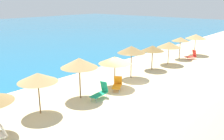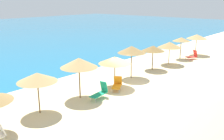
{
  "view_description": "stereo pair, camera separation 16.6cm",
  "coord_description": "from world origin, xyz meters",
  "px_view_note": "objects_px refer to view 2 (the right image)",
  "views": [
    {
      "loc": [
        -15.46,
        -11.36,
        6.93
      ],
      "look_at": [
        -0.3,
        1.54,
        1.32
      ],
      "focal_mm": 40.09,
      "sensor_mm": 36.0,
      "label": 1
    },
    {
      "loc": [
        -15.35,
        -11.49,
        6.93
      ],
      "look_at": [
        -0.3,
        1.54,
        1.32
      ],
      "focal_mm": 40.09,
      "sensor_mm": 36.0,
      "label": 2
    }
  ],
  "objects_px": {
    "beach_umbrella_10": "(197,37)",
    "lounge_chair_1": "(117,84)",
    "beach_umbrella_6": "(132,50)",
    "beach_umbrella_7": "(153,48)",
    "beach_umbrella_4": "(79,63)",
    "beach_umbrella_8": "(170,45)",
    "lounge_chair_3": "(192,56)",
    "lounge_chair_4": "(100,92)",
    "beach_umbrella_5": "(115,60)",
    "beach_umbrella_3": "(37,77)",
    "beach_umbrella_9": "(181,39)"
  },
  "relations": [
    {
      "from": "beach_umbrella_8",
      "to": "lounge_chair_3",
      "type": "height_order",
      "value": "beach_umbrella_8"
    },
    {
      "from": "lounge_chair_1",
      "to": "lounge_chair_4",
      "type": "relative_size",
      "value": 0.93
    },
    {
      "from": "beach_umbrella_8",
      "to": "lounge_chair_1",
      "type": "distance_m",
      "value": 10.23
    },
    {
      "from": "beach_umbrella_3",
      "to": "beach_umbrella_4",
      "type": "relative_size",
      "value": 0.89
    },
    {
      "from": "beach_umbrella_4",
      "to": "beach_umbrella_6",
      "type": "height_order",
      "value": "beach_umbrella_4"
    },
    {
      "from": "beach_umbrella_6",
      "to": "beach_umbrella_3",
      "type": "bearing_deg",
      "value": -179.53
    },
    {
      "from": "beach_umbrella_6",
      "to": "beach_umbrella_10",
      "type": "relative_size",
      "value": 1.1
    },
    {
      "from": "beach_umbrella_3",
      "to": "beach_umbrella_6",
      "type": "xyz_separation_m",
      "value": [
        9.77,
        0.08,
        0.27
      ]
    },
    {
      "from": "beach_umbrella_3",
      "to": "lounge_chair_4",
      "type": "relative_size",
      "value": 1.69
    },
    {
      "from": "beach_umbrella_7",
      "to": "lounge_chair_3",
      "type": "distance_m",
      "value": 7.48
    },
    {
      "from": "lounge_chair_1",
      "to": "beach_umbrella_5",
      "type": "bearing_deg",
      "value": -64.64
    },
    {
      "from": "beach_umbrella_5",
      "to": "lounge_chair_4",
      "type": "height_order",
      "value": "beach_umbrella_5"
    },
    {
      "from": "beach_umbrella_7",
      "to": "lounge_chair_4",
      "type": "distance_m",
      "value": 9.45
    },
    {
      "from": "beach_umbrella_4",
      "to": "beach_umbrella_5",
      "type": "distance_m",
      "value": 3.52
    },
    {
      "from": "beach_umbrella_7",
      "to": "beach_umbrella_10",
      "type": "height_order",
      "value": "beach_umbrella_10"
    },
    {
      "from": "beach_umbrella_9",
      "to": "beach_umbrella_10",
      "type": "height_order",
      "value": "beach_umbrella_10"
    },
    {
      "from": "beach_umbrella_6",
      "to": "lounge_chair_1",
      "type": "bearing_deg",
      "value": -162.1
    },
    {
      "from": "beach_umbrella_5",
      "to": "lounge_chair_3",
      "type": "height_order",
      "value": "beach_umbrella_5"
    },
    {
      "from": "beach_umbrella_3",
      "to": "lounge_chair_1",
      "type": "height_order",
      "value": "beach_umbrella_3"
    },
    {
      "from": "beach_umbrella_9",
      "to": "lounge_chair_4",
      "type": "relative_size",
      "value": 1.67
    },
    {
      "from": "beach_umbrella_8",
      "to": "lounge_chair_3",
      "type": "xyz_separation_m",
      "value": [
        4.12,
        -0.95,
        -1.77
      ]
    },
    {
      "from": "beach_umbrella_7",
      "to": "beach_umbrella_9",
      "type": "xyz_separation_m",
      "value": [
        6.36,
        0.03,
        0.18
      ]
    },
    {
      "from": "beach_umbrella_6",
      "to": "lounge_chair_3",
      "type": "relative_size",
      "value": 2.04
    },
    {
      "from": "beach_umbrella_3",
      "to": "beach_umbrella_10",
      "type": "distance_m",
      "value": 23.19
    },
    {
      "from": "beach_umbrella_5",
      "to": "lounge_chair_3",
      "type": "distance_m",
      "value": 13.9
    },
    {
      "from": "beach_umbrella_7",
      "to": "beach_umbrella_8",
      "type": "bearing_deg",
      "value": -4.1
    },
    {
      "from": "beach_umbrella_5",
      "to": "beach_umbrella_6",
      "type": "xyz_separation_m",
      "value": [
        2.9,
        0.48,
        0.37
      ]
    },
    {
      "from": "beach_umbrella_9",
      "to": "lounge_chair_4",
      "type": "bearing_deg",
      "value": -174.88
    },
    {
      "from": "beach_umbrella_10",
      "to": "beach_umbrella_5",
      "type": "bearing_deg",
      "value": -179.73
    },
    {
      "from": "beach_umbrella_5",
      "to": "lounge_chair_1",
      "type": "xyz_separation_m",
      "value": [
        -0.4,
        -0.58,
        -1.83
      ]
    },
    {
      "from": "beach_umbrella_3",
      "to": "beach_umbrella_6",
      "type": "bearing_deg",
      "value": 0.47
    },
    {
      "from": "beach_umbrella_6",
      "to": "lounge_chair_4",
      "type": "xyz_separation_m",
      "value": [
        -5.51,
        -1.32,
        -2.14
      ]
    },
    {
      "from": "lounge_chair_4",
      "to": "beach_umbrella_9",
      "type": "bearing_deg",
      "value": -91.0
    },
    {
      "from": "beach_umbrella_10",
      "to": "beach_umbrella_8",
      "type": "bearing_deg",
      "value": 178.02
    },
    {
      "from": "beach_umbrella_7",
      "to": "beach_umbrella_8",
      "type": "distance_m",
      "value": 3.06
    },
    {
      "from": "beach_umbrella_9",
      "to": "lounge_chair_3",
      "type": "relative_size",
      "value": 1.8
    },
    {
      "from": "lounge_chair_1",
      "to": "beach_umbrella_8",
      "type": "bearing_deg",
      "value": -115.11
    },
    {
      "from": "beach_umbrella_3",
      "to": "beach_umbrella_5",
      "type": "bearing_deg",
      "value": -3.35
    },
    {
      "from": "beach_umbrella_6",
      "to": "beach_umbrella_9",
      "type": "xyz_separation_m",
      "value": [
        10.04,
        0.08,
        -0.26
      ]
    },
    {
      "from": "beach_umbrella_6",
      "to": "beach_umbrella_9",
      "type": "relative_size",
      "value": 1.13
    },
    {
      "from": "beach_umbrella_4",
      "to": "beach_umbrella_5",
      "type": "height_order",
      "value": "beach_umbrella_4"
    },
    {
      "from": "beach_umbrella_6",
      "to": "beach_umbrella_7",
      "type": "bearing_deg",
      "value": 0.7
    },
    {
      "from": "beach_umbrella_10",
      "to": "lounge_chair_3",
      "type": "xyz_separation_m",
      "value": [
        -2.56,
        -0.72,
        -1.97
      ]
    },
    {
      "from": "beach_umbrella_8",
      "to": "beach_umbrella_4",
      "type": "bearing_deg",
      "value": 179.76
    },
    {
      "from": "beach_umbrella_3",
      "to": "beach_umbrella_4",
      "type": "height_order",
      "value": "beach_umbrella_4"
    },
    {
      "from": "beach_umbrella_4",
      "to": "lounge_chair_4",
      "type": "distance_m",
      "value": 2.61
    },
    {
      "from": "beach_umbrella_10",
      "to": "lounge_chair_1",
      "type": "height_order",
      "value": "beach_umbrella_10"
    },
    {
      "from": "beach_umbrella_7",
      "to": "lounge_chair_4",
      "type": "bearing_deg",
      "value": -171.58
    },
    {
      "from": "beach_umbrella_7",
      "to": "beach_umbrella_8",
      "type": "xyz_separation_m",
      "value": [
        3.05,
        -0.22,
        -0.01
      ]
    },
    {
      "from": "beach_umbrella_3",
      "to": "beach_umbrella_7",
      "type": "bearing_deg",
      "value": 0.54
    }
  ]
}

